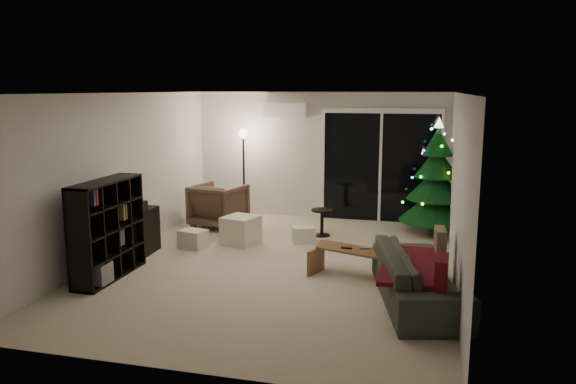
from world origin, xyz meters
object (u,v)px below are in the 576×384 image
(christmas_tree, at_px, (436,177))
(bookshelf, at_px, (97,229))
(media_cabinet, at_px, (132,235))
(armchair, at_px, (219,205))
(sofa, at_px, (418,277))
(coffee_table, at_px, (357,263))

(christmas_tree, bearing_deg, bookshelf, -141.61)
(bookshelf, relative_size, media_cabinet, 1.19)
(media_cabinet, height_order, armchair, armchair)
(sofa, relative_size, christmas_tree, 1.04)
(media_cabinet, height_order, coffee_table, media_cabinet)
(media_cabinet, relative_size, sofa, 0.53)
(media_cabinet, distance_m, sofa, 4.37)
(armchair, height_order, sofa, armchair)
(media_cabinet, distance_m, coffee_table, 3.47)
(armchair, bearing_deg, sofa, 153.25)
(bookshelf, bearing_deg, christmas_tree, 50.84)
(bookshelf, bearing_deg, armchair, 91.92)
(bookshelf, relative_size, sofa, 0.63)
(sofa, relative_size, coffee_table, 1.77)
(armchair, xyz_separation_m, sofa, (3.73, -2.96, -0.09))
(sofa, bearing_deg, bookshelf, 78.53)
(media_cabinet, bearing_deg, armchair, 72.23)
(sofa, bearing_deg, christmas_tree, -16.21)
(armchair, bearing_deg, bookshelf, 91.19)
(armchair, distance_m, christmas_tree, 4.01)
(armchair, xyz_separation_m, christmas_tree, (3.93, 0.49, 0.63))
(bookshelf, xyz_separation_m, armchair, (0.57, 3.07, -0.27))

